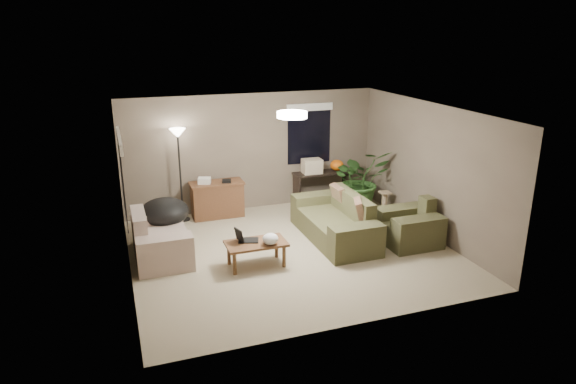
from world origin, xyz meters
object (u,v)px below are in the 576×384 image
object	(u,v)px
desk	(217,199)
floor_lamp	(178,144)
main_sofa	(336,223)
cat_scratching_post	(384,205)
loveseat	(159,240)
armchair	(409,228)
coffee_table	(256,246)
papasan_chair	(165,216)
console_table	(322,185)
houseplant	(359,186)

from	to	relation	value
desk	floor_lamp	xyz separation A→B (m)	(-0.72, 0.04, 1.22)
main_sofa	cat_scratching_post	distance (m)	1.72
loveseat	desk	bearing A→B (deg)	49.79
armchair	desk	distance (m)	3.95
coffee_table	papasan_chair	world-z (taller)	papasan_chair
console_table	main_sofa	bearing A→B (deg)	-105.17
cat_scratching_post	main_sofa	bearing A→B (deg)	-150.92
coffee_table	floor_lamp	bearing A→B (deg)	108.21
houseplant	loveseat	bearing A→B (deg)	-166.82
papasan_chair	floor_lamp	size ratio (longest dim) A/B	0.53
loveseat	desk	distance (m)	2.11
houseplant	coffee_table	bearing A→B (deg)	-146.23
papasan_chair	cat_scratching_post	bearing A→B (deg)	-2.18
main_sofa	console_table	distance (m)	1.97
papasan_chair	cat_scratching_post	world-z (taller)	papasan_chair
console_table	loveseat	bearing A→B (deg)	-156.64
houseplant	cat_scratching_post	bearing A→B (deg)	-52.35
papasan_chair	houseplant	world-z (taller)	houseplant
armchair	desk	xyz separation A→B (m)	(-3.03, 2.53, 0.08)
loveseat	papasan_chair	bearing A→B (deg)	75.30
console_table	desk	bearing A→B (deg)	-179.97
main_sofa	desk	distance (m)	2.65
armchair	houseplant	bearing A→B (deg)	91.13
main_sofa	desk	xyz separation A→B (m)	(-1.86, 1.89, 0.08)
desk	loveseat	bearing A→B (deg)	-130.21
floor_lamp	papasan_chair	bearing A→B (deg)	-115.96
loveseat	floor_lamp	distance (m)	2.20
coffee_table	houseplant	distance (m)	3.47
loveseat	coffee_table	size ratio (longest dim) A/B	1.60
desk	houseplant	size ratio (longest dim) A/B	0.81
console_table	papasan_chair	bearing A→B (deg)	-165.94
loveseat	console_table	xyz separation A→B (m)	(3.73, 1.61, 0.14)
armchair	houseplant	size ratio (longest dim) A/B	0.74
coffee_table	floor_lamp	xyz separation A→B (m)	(-0.84, 2.55, 1.24)
floor_lamp	cat_scratching_post	xyz separation A→B (m)	(4.08, -1.10, -1.38)
desk	console_table	world-z (taller)	same
main_sofa	desk	bearing A→B (deg)	134.49
floor_lamp	main_sofa	bearing A→B (deg)	-36.78
main_sofa	coffee_table	bearing A→B (deg)	-160.28
loveseat	coffee_table	distance (m)	1.74
main_sofa	houseplant	xyz separation A→B (m)	(1.14, 1.30, 0.23)
console_table	houseplant	world-z (taller)	houseplant
console_table	papasan_chair	distance (m)	3.65
armchair	main_sofa	bearing A→B (deg)	151.38
desk	console_table	bearing A→B (deg)	0.03
coffee_table	papasan_chair	size ratio (longest dim) A/B	0.99
coffee_table	cat_scratching_post	xyz separation A→B (m)	(3.24, 1.46, -0.14)
coffee_table	desk	bearing A→B (deg)	92.69
floor_lamp	cat_scratching_post	distance (m)	4.44
console_table	floor_lamp	size ratio (longest dim) A/B	0.68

